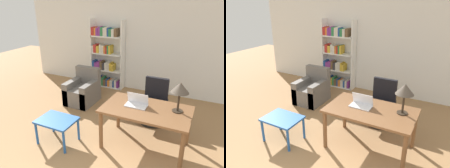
% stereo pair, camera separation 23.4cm
% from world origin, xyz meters
% --- Properties ---
extents(wall_back, '(8.00, 0.06, 2.70)m').
position_xyz_m(wall_back, '(0.00, 4.53, 1.35)').
color(wall_back, white).
rests_on(wall_back, ground_plane).
extents(desk, '(1.48, 0.87, 0.76)m').
position_xyz_m(desk, '(0.56, 2.04, 0.66)').
color(desk, brown).
rests_on(desk, ground_plane).
extents(laptop, '(0.37, 0.21, 0.22)m').
position_xyz_m(laptop, '(0.37, 2.08, 0.80)').
color(laptop, silver).
rests_on(laptop, desk).
extents(table_lamp, '(0.29, 0.29, 0.51)m').
position_xyz_m(table_lamp, '(1.05, 2.17, 1.16)').
color(table_lamp, '#2D2319').
rests_on(table_lamp, desk).
extents(office_chair, '(0.58, 0.58, 0.93)m').
position_xyz_m(office_chair, '(0.46, 2.99, 0.42)').
color(office_chair, black).
rests_on(office_chair, ground_plane).
extents(side_table_blue, '(0.67, 0.51, 0.47)m').
position_xyz_m(side_table_blue, '(-0.91, 1.48, 0.40)').
color(side_table_blue, '#2356A3').
rests_on(side_table_blue, ground_plane).
extents(armchair, '(0.66, 0.79, 0.86)m').
position_xyz_m(armchair, '(-1.40, 3.11, 0.29)').
color(armchair, '#66605B').
rests_on(armchair, ground_plane).
extents(bookshelf, '(0.99, 0.28, 1.97)m').
position_xyz_m(bookshelf, '(-1.37, 4.34, 0.87)').
color(bookshelf, white).
rests_on(bookshelf, ground_plane).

